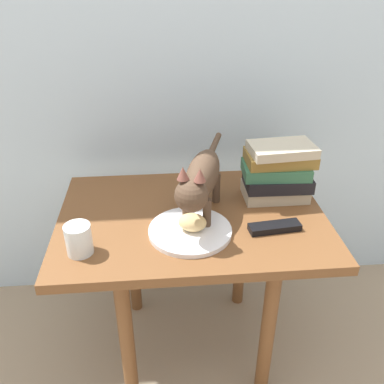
% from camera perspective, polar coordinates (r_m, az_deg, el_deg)
% --- Properties ---
extents(ground_plane, '(6.00, 6.00, 0.00)m').
position_cam_1_polar(ground_plane, '(1.66, 0.00, -20.11)').
color(ground_plane, gray).
extents(back_panel, '(4.00, 0.04, 2.20)m').
position_cam_1_polar(back_panel, '(1.47, -1.49, 23.28)').
color(back_panel, silver).
rests_on(back_panel, ground).
extents(side_table, '(0.81, 0.56, 0.58)m').
position_cam_1_polar(side_table, '(1.32, 0.00, -6.17)').
color(side_table, brown).
rests_on(side_table, ground).
extents(plate, '(0.24, 0.24, 0.01)m').
position_cam_1_polar(plate, '(1.19, -0.26, -5.34)').
color(plate, white).
rests_on(plate, side_table).
extents(bread_roll, '(0.09, 0.08, 0.05)m').
position_cam_1_polar(bread_roll, '(1.17, 0.05, -4.18)').
color(bread_roll, '#E0BC7A').
rests_on(bread_roll, plate).
extents(cat, '(0.19, 0.46, 0.23)m').
position_cam_1_polar(cat, '(1.19, 1.21, 1.80)').
color(cat, '#4C3828').
rests_on(cat, side_table).
extents(book_stack, '(0.22, 0.14, 0.19)m').
position_cam_1_polar(book_stack, '(1.34, 11.67, 2.74)').
color(book_stack, '#BCB299').
rests_on(book_stack, side_table).
extents(candle_jar, '(0.07, 0.07, 0.08)m').
position_cam_1_polar(candle_jar, '(1.14, -15.24, -6.48)').
color(candle_jar, silver).
rests_on(candle_jar, side_table).
extents(tv_remote, '(0.15, 0.06, 0.02)m').
position_cam_1_polar(tv_remote, '(1.22, 11.26, -4.75)').
color(tv_remote, black).
rests_on(tv_remote, side_table).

